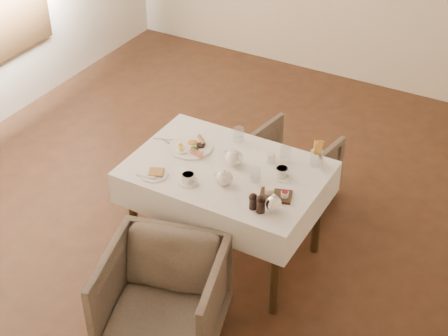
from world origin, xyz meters
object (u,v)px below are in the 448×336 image
table (226,182)px  teapot_centre (234,156)px  armchair_near (163,299)px  breakfast_plate (191,147)px  armchair_far (290,169)px

table → teapot_centre: size_ratio=8.01×
armchair_near → breakfast_plate: size_ratio=2.38×
table → teapot_centre: 0.19m
armchair_near → breakfast_plate: bearing=95.8°
teapot_centre → armchair_far: bearing=101.5°
table → armchair_far: table is taller
armchair_near → teapot_centre: teapot_centre is taller
armchair_far → breakfast_plate: breakfast_plate is taller
table → breakfast_plate: breakfast_plate is taller
table → armchair_near: 0.91m
breakfast_plate → teapot_centre: teapot_centre is taller
armchair_far → breakfast_plate: size_ratio=2.06×
breakfast_plate → teapot_centre: bearing=-28.1°
breakfast_plate → teapot_centre: size_ratio=1.89×
table → armchair_near: bearing=-87.4°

